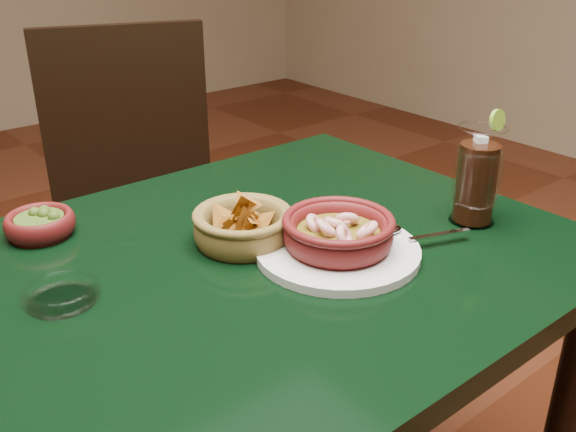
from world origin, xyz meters
TOP-DOWN VIEW (x-y plane):
  - dining_table at (0.00, 0.00)m, footprint 1.20×0.80m
  - dining_chair at (0.24, 0.71)m, footprint 0.58×0.58m
  - shrimp_plate at (0.19, -0.08)m, footprint 0.34×0.26m
  - chip_basket at (0.10, 0.05)m, footprint 0.20×0.20m
  - guacamole_ramekin at (-0.15, 0.28)m, footprint 0.13×0.13m
  - cola_drink at (0.46, -0.14)m, footprint 0.17×0.17m
  - glass_ashtray at (-0.20, 0.06)m, footprint 0.12×0.12m

SIDE VIEW (x-z plane):
  - dining_chair at x=0.24m, z-range 0.05..1.04m
  - dining_table at x=0.00m, z-range 0.28..1.03m
  - glass_ashtray at x=-0.20m, z-range 0.75..0.78m
  - guacamole_ramekin at x=-0.15m, z-range 0.75..0.79m
  - chip_basket at x=0.10m, z-range 0.72..0.84m
  - shrimp_plate at x=0.19m, z-range 0.74..0.82m
  - cola_drink at x=0.46m, z-range 0.74..0.93m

